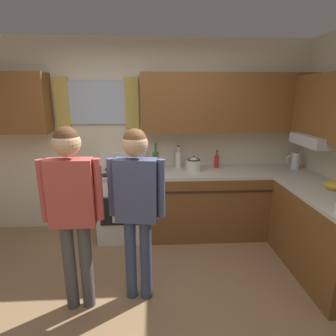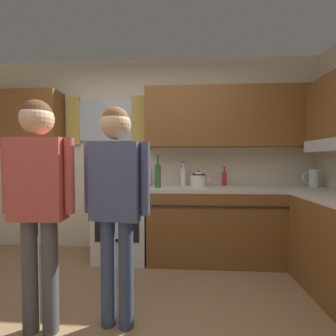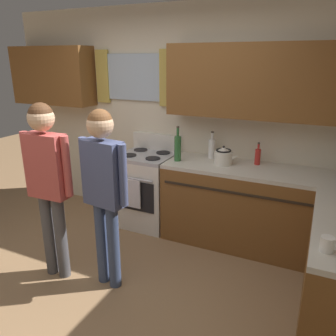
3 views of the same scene
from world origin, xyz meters
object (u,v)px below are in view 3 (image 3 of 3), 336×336
bottle_milk_white (212,148)px  adult_left (47,173)px  bottle_wine_green (178,148)px  stovetop_kettle (223,156)px  mug_ceramic_white (328,244)px  bottle_sauce_red (258,156)px  adult_in_plaid (104,180)px  stove_oven (147,188)px

bottle_milk_white → adult_left: adult_left is taller
bottle_wine_green → adult_left: bearing=-119.8°
stovetop_kettle → bottle_milk_white: bearing=137.6°
mug_ceramic_white → stovetop_kettle: (-1.05, 1.43, 0.05)m
bottle_sauce_red → mug_ceramic_white: 1.73m
stovetop_kettle → adult_in_plaid: size_ratio=0.17×
bottle_sauce_red → stovetop_kettle: bearing=-156.5°
bottle_wine_green → bottle_sauce_red: bottle_wine_green is taller
stove_oven → adult_in_plaid: bearing=-78.1°
bottle_sauce_red → adult_in_plaid: (-1.02, -1.39, 0.03)m
bottle_milk_white → adult_left: (-1.03, -1.51, 0.02)m
bottle_sauce_red → adult_left: (-1.55, -1.48, 0.05)m
mug_ceramic_white → adult_in_plaid: adult_in_plaid is taller
stove_oven → adult_left: size_ratio=0.67×
stove_oven → stovetop_kettle: bearing=0.3°
bottle_wine_green → adult_in_plaid: (-0.18, -1.15, -0.03)m
bottle_wine_green → adult_in_plaid: 1.16m
stove_oven → bottle_wine_green: 0.74m
bottle_sauce_red → stove_oven: bearing=-173.2°
stovetop_kettle → adult_left: adult_left is taller
bottle_sauce_red → mug_ceramic_white: bearing=-65.6°
mug_ceramic_white → stovetop_kettle: 1.77m
stovetop_kettle → adult_in_plaid: 1.42m
adult_left → stove_oven: bearing=78.6°
bottle_sauce_red → stovetop_kettle: 0.37m
bottle_sauce_red → stovetop_kettle: bottle_sauce_red is taller
adult_left → adult_in_plaid: (0.53, 0.10, -0.02)m
stove_oven → adult_in_plaid: adult_in_plaid is taller
stove_oven → bottle_wine_green: (0.44, -0.09, 0.58)m
bottle_milk_white → mug_ceramic_white: (1.24, -1.60, -0.07)m
bottle_milk_white → adult_left: 1.82m
bottle_wine_green → adult_in_plaid: bearing=-99.1°
stovetop_kettle → adult_in_plaid: bearing=-118.9°
stovetop_kettle → adult_left: 1.81m
bottle_wine_green → stovetop_kettle: bearing=10.5°
bottle_wine_green → mug_ceramic_white: bearing=-40.6°
stove_oven → mug_ceramic_white: bearing=-35.4°
stove_oven → adult_left: 1.47m
adult_in_plaid → adult_left: bearing=-169.8°
adult_in_plaid → stove_oven: bearing=101.9°
mug_ceramic_white → adult_in_plaid: 1.75m
stove_oven → bottle_sauce_red: 1.40m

